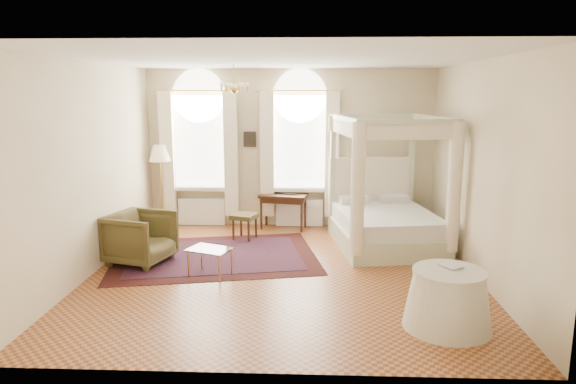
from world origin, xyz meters
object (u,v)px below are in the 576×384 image
at_px(canopy_bed, 386,218).
at_px(stool, 245,218).
at_px(writing_desk, 283,199).
at_px(floor_lamp, 160,158).
at_px(coffee_table, 210,251).
at_px(side_table, 448,299).
at_px(nightstand, 390,214).
at_px(armchair, 141,238).

distance_m(canopy_bed, stool, 2.70).
distance_m(writing_desk, floor_lamp, 2.71).
distance_m(coffee_table, floor_lamp, 3.48).
bearing_deg(side_table, writing_desk, 116.09).
height_order(nightstand, coffee_table, nightstand).
xyz_separation_m(stool, armchair, (-1.56, -1.49, 0.02)).
xyz_separation_m(stool, side_table, (2.94, -3.70, -0.06)).
xyz_separation_m(stool, coffee_table, (-0.28, -2.06, -0.02)).
height_order(stool, coffee_table, stool).
xyz_separation_m(canopy_bed, coffee_table, (-2.96, -1.67, -0.15)).
relative_size(nightstand, floor_lamp, 0.38).
height_order(canopy_bed, nightstand, canopy_bed).
distance_m(nightstand, stool, 3.06).
distance_m(floor_lamp, side_table, 6.71).
relative_size(coffee_table, side_table, 0.72).
bearing_deg(coffee_table, canopy_bed, 29.48).
bearing_deg(coffee_table, writing_desk, 71.05).
bearing_deg(floor_lamp, writing_desk, 0.00).
relative_size(nightstand, coffee_table, 0.87).
distance_m(canopy_bed, side_table, 3.33).
relative_size(writing_desk, side_table, 0.99).
relative_size(writing_desk, floor_lamp, 0.60).
distance_m(stool, floor_lamp, 2.30).
height_order(canopy_bed, writing_desk, canopy_bed).
xyz_separation_m(armchair, side_table, (4.50, -2.22, -0.08)).
distance_m(canopy_bed, floor_lamp, 4.79).
height_order(coffee_table, side_table, side_table).
relative_size(canopy_bed, side_table, 2.32).
bearing_deg(coffee_table, floor_lamp, 118.46).
height_order(nightstand, writing_desk, writing_desk).
bearing_deg(floor_lamp, armchair, -82.66).
bearing_deg(armchair, coffee_table, -97.48).
height_order(writing_desk, side_table, writing_desk).
bearing_deg(floor_lamp, coffee_table, -61.54).
bearing_deg(nightstand, stool, -164.00).
bearing_deg(stool, nightstand, 16.00).
bearing_deg(canopy_bed, stool, 171.79).
height_order(floor_lamp, side_table, floor_lamp).
bearing_deg(armchair, writing_desk, -27.58).
height_order(nightstand, armchair, armchair).
xyz_separation_m(floor_lamp, side_table, (4.80, -4.55, -1.13)).
bearing_deg(writing_desk, armchair, -134.20).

